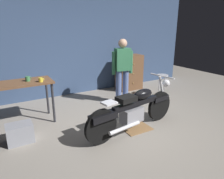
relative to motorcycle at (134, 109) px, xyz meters
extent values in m
plane|color=gray|center=(-0.09, 0.04, -0.45)|extent=(12.00, 12.00, 0.00)
cube|color=#384C70|center=(-0.09, 2.84, 1.10)|extent=(8.00, 0.12, 3.10)
cube|color=brown|center=(-1.85, 1.40, 0.43)|extent=(1.30, 0.64, 0.04)
cylinder|color=#2D2D33|center=(-1.26, 1.14, -0.02)|extent=(0.05, 0.05, 0.86)
cylinder|color=#2D2D33|center=(-1.26, 1.66, -0.02)|extent=(0.05, 0.05, 0.86)
cylinder|color=black|center=(0.75, 0.12, -0.13)|extent=(0.64, 0.16, 0.64)
cylinder|color=black|center=(-0.78, -0.11, -0.13)|extent=(0.64, 0.16, 0.64)
cube|color=black|center=(0.75, 0.12, 0.05)|extent=(0.46, 0.20, 0.10)
cube|color=black|center=(-0.73, -0.11, 0.05)|extent=(0.54, 0.26, 0.12)
cube|color=gray|center=(-0.07, -0.01, -0.11)|extent=(0.47, 0.30, 0.28)
cube|color=black|center=(0.03, 0.01, 0.10)|extent=(1.10, 0.26, 0.10)
ellipsoid|color=black|center=(0.23, 0.04, 0.25)|extent=(0.47, 0.28, 0.20)
cube|color=black|center=(-0.21, -0.03, 0.25)|extent=(0.39, 0.29, 0.10)
cube|color=silver|center=(-0.61, -0.09, 0.27)|extent=(0.27, 0.23, 0.03)
cylinder|color=silver|center=(0.81, 0.12, 0.20)|extent=(0.27, 0.09, 0.68)
cylinder|color=silver|center=(0.77, 0.12, 0.53)|extent=(0.12, 0.60, 0.03)
sphere|color=silver|center=(0.93, 0.14, 0.35)|extent=(0.16, 0.16, 0.16)
cylinder|color=silver|center=(-0.34, -0.19, -0.23)|extent=(0.70, 0.17, 0.07)
cylinder|color=#52679D|center=(0.72, 1.39, -0.01)|extent=(0.15, 0.15, 0.88)
cylinder|color=#52679D|center=(0.52, 1.42, -0.01)|extent=(0.15, 0.15, 0.88)
cube|color=#33724C|center=(0.62, 1.41, 0.71)|extent=(0.41, 0.28, 0.56)
cylinder|color=#33724C|center=(0.86, 1.37, 0.63)|extent=(0.09, 0.09, 0.58)
cylinder|color=#33724C|center=(0.39, 1.44, 0.63)|extent=(0.09, 0.09, 0.58)
sphere|color=tan|center=(0.62, 1.41, 1.11)|extent=(0.22, 0.22, 0.22)
cylinder|color=#B2B2B7|center=(1.90, 1.27, 0.18)|extent=(0.32, 0.32, 0.02)
cylinder|color=#B2B2B7|center=(2.01, 1.27, -0.14)|extent=(0.02, 0.02, 0.62)
cylinder|color=#B2B2B7|center=(1.90, 1.38, -0.14)|extent=(0.02, 0.02, 0.62)
cylinder|color=#B2B2B7|center=(1.79, 1.27, -0.14)|extent=(0.02, 0.02, 0.62)
cylinder|color=#B2B2B7|center=(1.90, 1.16, -0.14)|extent=(0.02, 0.02, 0.62)
cube|color=brown|center=(1.49, 2.34, 0.10)|extent=(0.80, 0.44, 1.10)
sphere|color=tan|center=(1.49, 2.11, 0.40)|extent=(0.04, 0.04, 0.04)
sphere|color=tan|center=(1.49, 2.11, 0.10)|extent=(0.04, 0.04, 0.04)
sphere|color=tan|center=(1.49, 2.11, -0.20)|extent=(0.04, 0.04, 0.04)
cube|color=olive|center=(0.08, 0.00, -0.44)|extent=(0.56, 0.40, 0.01)
cube|color=gray|center=(-2.00, 0.65, -0.28)|extent=(0.44, 0.32, 0.34)
cylinder|color=#3D7F4C|center=(-1.67, 1.40, 0.50)|extent=(0.09, 0.09, 0.10)
torus|color=#3D7F4C|center=(-1.62, 1.40, 0.50)|extent=(0.05, 0.01, 0.05)
cylinder|color=yellow|center=(-1.45, 1.21, 0.49)|extent=(0.08, 0.08, 0.09)
torus|color=yellow|center=(-1.41, 1.21, 0.50)|extent=(0.05, 0.01, 0.05)
camera|label=1|loc=(-2.23, -2.98, 1.54)|focal=33.19mm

